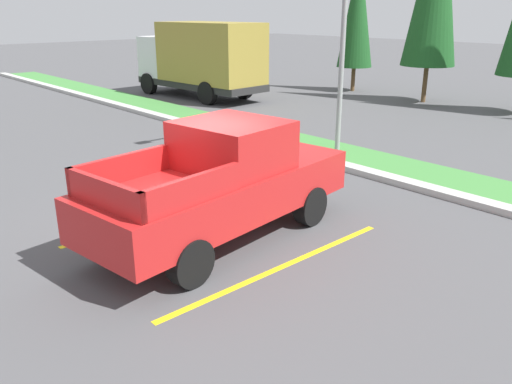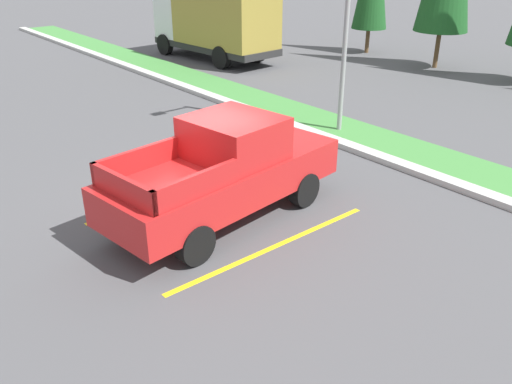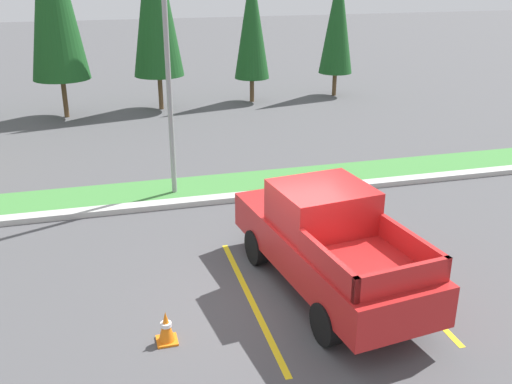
# 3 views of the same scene
# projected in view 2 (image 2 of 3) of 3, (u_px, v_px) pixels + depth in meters

# --- Properties ---
(ground_plane) EXTENTS (120.00, 120.00, 0.00)m
(ground_plane) POSITION_uv_depth(u_px,v_px,m) (206.00, 204.00, 11.59)
(ground_plane) COLOR #4C4C4F
(parking_line_near) EXTENTS (0.12, 4.80, 0.01)m
(parking_line_near) POSITION_uv_depth(u_px,v_px,m) (185.00, 192.00, 12.12)
(parking_line_near) COLOR yellow
(parking_line_near) RESTS_ON ground
(parking_line_far) EXTENTS (0.12, 4.80, 0.01)m
(parking_line_far) POSITION_uv_depth(u_px,v_px,m) (274.00, 247.00, 9.96)
(parking_line_far) COLOR yellow
(parking_line_far) RESTS_ON ground
(curb_strip) EXTENTS (56.00, 0.40, 0.15)m
(curb_strip) POSITION_uv_depth(u_px,v_px,m) (356.00, 149.00, 14.43)
(curb_strip) COLOR #B2B2AD
(curb_strip) RESTS_ON ground
(grass_median) EXTENTS (56.00, 1.80, 0.06)m
(grass_median) POSITION_uv_depth(u_px,v_px,m) (382.00, 141.00, 15.08)
(grass_median) COLOR #42843D
(grass_median) RESTS_ON ground
(pickup_truck_main) EXTENTS (2.56, 5.43, 2.10)m
(pickup_truck_main) POSITION_uv_depth(u_px,v_px,m) (226.00, 171.00, 10.63)
(pickup_truck_main) COLOR black
(pickup_truck_main) RESTS_ON ground
(cargo_truck_distant) EXTENTS (6.93, 2.86, 3.40)m
(cargo_truck_distant) POSITION_uv_depth(u_px,v_px,m) (216.00, 20.00, 24.63)
(cargo_truck_distant) COLOR black
(cargo_truck_distant) RESTS_ON ground
(traffic_cone) EXTENTS (0.36, 0.36, 0.60)m
(traffic_cone) POSITION_uv_depth(u_px,v_px,m) (113.00, 168.00, 12.68)
(traffic_cone) COLOR orange
(traffic_cone) RESTS_ON ground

